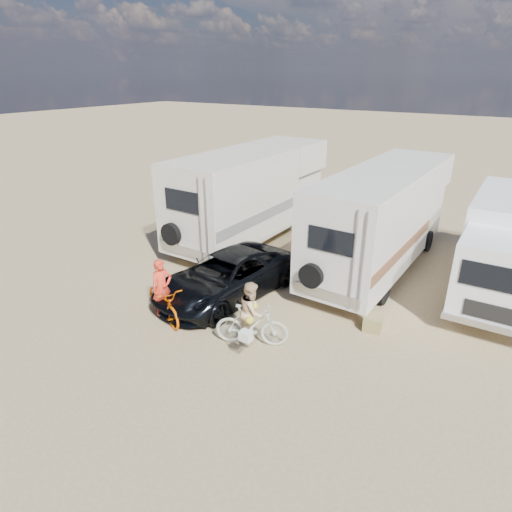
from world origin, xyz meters
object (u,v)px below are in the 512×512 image
Objects in this scene: rv_left at (251,196)px; bike_woman at (252,325)px; rv_main at (382,220)px; dark_suv at (227,276)px; rider_woman at (252,317)px; crate at (373,323)px; cooler at (311,274)px; box_truck at (507,249)px; bike_man at (163,302)px; rider_man at (163,293)px.

bike_woman is at bearing -55.77° from rv_left.
rv_left is at bearing -178.37° from rv_main.
rv_main is 4.47× the size of bike_woman.
dark_suv is 3.11× the size of rider_woman.
bike_woman is 3.86× the size of crate.
rv_left is 16.52× the size of crate.
dark_suv reaches higher than cooler.
rv_left is 5.32m from dark_suv.
bike_man is at bearing -138.91° from box_truck.
rv_left is 7.84m from bike_woman.
rv_left is 3.97× the size of bike_man.
rider_woman is at bearing -60.40° from bike_man.
rider_woman is at bearing -55.77° from rv_left.
rv_main reaches higher than bike_man.
rider_man is 2.78m from rider_woman.
cooler is at bearing 146.78° from crate.
rv_main is 5.80m from dark_suv.
rv_main is 1.23× the size of box_truck.
bike_woman is 1.19× the size of rider_woman.
crate is at bearing -71.66° from rv_main.
crate is (2.74, -1.80, -0.04)m from cooler.
bike_man is 0.28m from rider_man.
rider_man reaches higher than dark_suv.
rv_left reaches higher than dark_suv.
rider_man is at bearing -133.67° from cooler.
rider_woman is (2.76, 0.29, 0.26)m from bike_man.
box_truck is at bearing -60.92° from bike_woman.
rider_woman reaches higher than crate.
bike_man is at bearing -118.45° from rv_main.
rider_man reaches higher than crate.
rv_left reaches higher than bike_man.
rider_woman is (4.26, -6.46, -1.02)m from rv_left.
crate is (5.15, 2.63, -0.34)m from bike_man.
box_truck reaches higher than rider_woman.
box_truck is at bearing 4.30° from rv_main.
rider_woman is 3.25× the size of crate.
dark_suv is 2.71m from rider_woman.
crate is (6.65, -4.13, -1.62)m from rv_left.
bike_woman is at bearing -100.21° from cooler.
rider_woman reaches higher than dark_suv.
bike_woman is at bearing -60.40° from rider_man.
box_truck is 11.55× the size of cooler.
crate is at bearing 15.12° from dark_suv.
rv_left is 4.28× the size of bike_woman.
crate is (4.46, 0.58, -0.49)m from dark_suv.
rv_left reaches higher than rider_woman.
rv_left is 4.94× the size of rider_man.
box_truck reaches higher than bike_man.
rv_main reaches higher than dark_suv.
bike_man is (-0.69, -2.05, -0.15)m from dark_suv.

